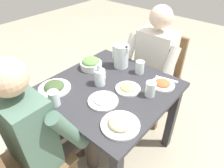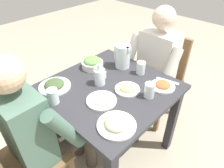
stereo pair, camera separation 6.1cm
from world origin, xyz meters
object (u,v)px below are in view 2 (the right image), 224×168
Objects in this scene: oil_carafe at (100,77)px; salt_shaker at (104,75)px; chair_near at (161,73)px; diner_far at (42,127)px; water_pitcher at (123,56)px; salad_bowl at (92,63)px; plate_beans at (117,124)px; water_glass_far_right at (150,90)px; plate_yoghurt at (101,100)px; water_glass_center at (141,68)px; chair_far at (16,162)px; plate_rice_curry at (163,85)px; water_glass_by_pitcher at (53,96)px; plate_dolmas at (55,85)px; dining_table at (110,100)px; plate_fries at (127,88)px; diner_near at (151,69)px.

oil_carafe is 0.09m from salt_shaker.
chair_near is at bearing -100.42° from salt_shaker.
water_pitcher is (0.03, -0.79, 0.17)m from diner_far.
salad_bowl reaches higher than plate_beans.
chair_near is 8.19× the size of water_glass_far_right.
water_glass_center is at bearing -87.61° from plate_yoghurt.
diner_far is 0.73m from water_glass_far_right.
plate_rice_curry is (-0.37, -0.98, 0.23)m from chair_far.
plate_beans is at bearing -163.25° from water_glass_by_pitcher.
water_glass_far_right is (-0.55, -0.38, 0.03)m from plate_dolmas.
plate_dolmas is 2.25× the size of water_glass_center.
water_glass_far_right is (0.02, -0.35, 0.03)m from plate_beans.
salad_bowl is 0.44m from plate_yoghurt.
plate_rice_curry is at bearing 177.74° from water_pitcher.
dining_table is at bearing 88.65° from chair_near.
diner_far is (-0.00, -0.20, 0.15)m from chair_far.
salad_bowl is 0.39m from water_glass_center.
water_glass_far_right is at bearing -178.93° from salad_bowl.
oil_carafe is (-0.04, 0.30, -0.04)m from water_pitcher.
plate_fries is at bearing 51.50° from plate_rice_curry.
dining_table is 0.41m from plate_rice_curry.
water_glass_far_right is (-0.36, -0.82, 0.27)m from chair_far.
diner_near reaches higher than water_glass_far_right.
diner_near is 0.56m from oil_carafe.
water_glass_center is at bearing -100.88° from dining_table.
oil_carafe is (0.08, 0.02, 0.18)m from dining_table.
oil_carafe reaches higher than water_glass_far_right.
water_pitcher reaches higher than plate_dolmas.
plate_rice_curry is at bearing -123.85° from water_glass_by_pitcher.
diner_near reaches higher than plate_rice_curry.
plate_fries is at bearing -121.46° from water_glass_by_pitcher.
salt_shaker is (0.18, -0.21, 0.01)m from plate_yoghurt.
plate_dolmas is at bearing 59.50° from water_glass_center.
water_pitcher is 0.23m from salt_shaker.
plate_dolmas is 0.52m from plate_fries.
diner_near is 0.91m from water_glass_by_pitcher.
water_glass_by_pitcher is at bearing 56.15° from plate_rice_curry.
plate_fries is 0.34m from plate_beans.
chair_far is 3.82× the size of plate_dolmas.
plate_beans is (-0.57, -0.03, -0.00)m from plate_dolmas.
diner_near is 11.34× the size of water_glass_by_pitcher.
plate_fries is at bearing 105.18° from water_glass_center.
dining_table is 0.37m from water_pitcher.
diner_far is 7.05× the size of oil_carafe.
diner_far reaches higher than chair_near.
salad_bowl is at bearing 16.37° from plate_rice_curry.
water_glass_by_pitcher is (0.26, 0.43, 0.04)m from plate_fries.
water_glass_by_pitcher is 0.97× the size of water_glass_far_right.
diner_far is 10.99× the size of water_glass_far_right.
water_glass_center is at bearing -124.09° from salt_shaker.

